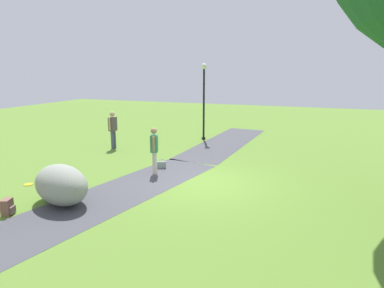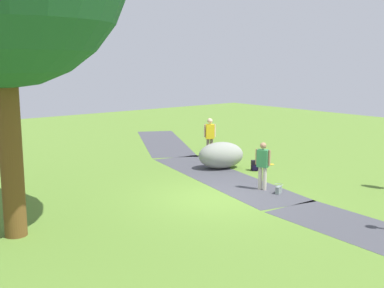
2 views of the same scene
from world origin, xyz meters
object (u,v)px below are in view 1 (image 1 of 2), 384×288
(lamp_post, at_px, (204,94))
(handbag_on_grass, at_px, (162,164))
(lawn_boulder, at_px, (61,185))
(spare_backpack_on_lawn, at_px, (69,181))
(woman_with_handbag, at_px, (154,147))
(man_near_boulder, at_px, (113,127))
(frisbee_on_grass, at_px, (28,184))
(backpack_by_boulder, at_px, (8,207))

(lamp_post, height_order, handbag_on_grass, lamp_post)
(lawn_boulder, xyz_separation_m, spare_backpack_on_lawn, (-1.12, -0.75, -0.33))
(lamp_post, xyz_separation_m, handbag_on_grass, (5.38, 0.22, -2.19))
(lamp_post, relative_size, woman_with_handbag, 2.38)
(man_near_boulder, distance_m, spare_backpack_on_lawn, 5.08)
(frisbee_on_grass, bearing_deg, handbag_on_grass, 134.92)
(spare_backpack_on_lawn, bearing_deg, lawn_boulder, 33.78)
(woman_with_handbag, bearing_deg, handbag_on_grass, -174.94)
(handbag_on_grass, height_order, backpack_by_boulder, backpack_by_boulder)
(lamp_post, xyz_separation_m, lawn_boulder, (9.26, -0.82, -1.80))
(backpack_by_boulder, distance_m, frisbee_on_grass, 2.24)
(lawn_boulder, bearing_deg, frisbee_on_grass, -111.44)
(lawn_boulder, distance_m, woman_with_handbag, 3.43)
(lawn_boulder, xyz_separation_m, handbag_on_grass, (-3.88, 1.04, -0.39))
(lamp_post, relative_size, spare_backpack_on_lawn, 9.48)
(backpack_by_boulder, distance_m, spare_backpack_on_lawn, 2.15)
(woman_with_handbag, distance_m, frisbee_on_grass, 4.07)
(man_near_boulder, bearing_deg, lamp_post, 137.05)
(handbag_on_grass, bearing_deg, lamp_post, -177.64)
(lawn_boulder, relative_size, handbag_on_grass, 5.96)
(lamp_post, bearing_deg, woman_with_handbag, 2.66)
(backpack_by_boulder, relative_size, frisbee_on_grass, 1.52)
(handbag_on_grass, bearing_deg, spare_backpack_on_lawn, -32.95)
(lamp_post, height_order, man_near_boulder, lamp_post)
(lawn_boulder, bearing_deg, man_near_boulder, -158.45)
(woman_with_handbag, relative_size, backpack_by_boulder, 3.98)
(lawn_boulder, xyz_separation_m, man_near_boulder, (-5.89, -2.33, 0.45))
(spare_backpack_on_lawn, height_order, frisbee_on_grass, spare_backpack_on_lawn)
(lamp_post, distance_m, lawn_boulder, 9.47)
(backpack_by_boulder, relative_size, spare_backpack_on_lawn, 1.00)
(lamp_post, relative_size, man_near_boulder, 2.26)
(handbag_on_grass, bearing_deg, lawn_boulder, -14.96)
(man_near_boulder, xyz_separation_m, spare_backpack_on_lawn, (4.77, 1.57, -0.78))
(man_near_boulder, xyz_separation_m, handbag_on_grass, (2.01, 3.36, -0.83))
(man_near_boulder, relative_size, frisbee_on_grass, 6.39)
(lawn_boulder, height_order, handbag_on_grass, lawn_boulder)
(woman_with_handbag, bearing_deg, spare_backpack_on_lawn, -41.32)
(handbag_on_grass, xyz_separation_m, frisbee_on_grass, (3.08, -3.09, -0.13))
(backpack_by_boulder, height_order, frisbee_on_grass, backpack_by_boulder)
(lamp_post, xyz_separation_m, man_near_boulder, (3.37, -3.14, -1.35))
(backpack_by_boulder, bearing_deg, lamp_post, 171.24)
(lawn_boulder, distance_m, backpack_by_boulder, 1.32)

